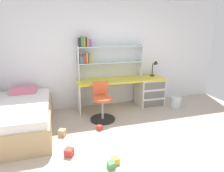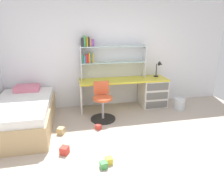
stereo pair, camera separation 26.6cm
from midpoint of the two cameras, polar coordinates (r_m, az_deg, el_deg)
The scene contains 13 objects.
ground_plane at distance 3.05m, azimuth 12.73°, elevation -21.28°, with size 5.95×5.76×0.02m, color #B2A393.
room_shell at distance 3.45m, azimuth -14.10°, elevation 6.16°, with size 5.95×5.76×2.51m.
desk at distance 4.85m, azimuth 11.28°, elevation -1.33°, with size 2.07×0.57×0.71m.
bookshelf_hutch at distance 4.53m, azimuth -0.81°, elevation 9.27°, with size 1.54×0.22×0.99m.
desk_lamp at distance 4.95m, azimuth 15.22°, elevation 5.50°, with size 0.20×0.17×0.38m.
swivel_chair at distance 4.08m, azimuth -0.89°, elevation -5.64°, with size 0.52×0.52×0.79m.
bed_platform at distance 4.04m, azimuth -22.97°, elevation -7.73°, with size 1.07×1.81×0.67m.
waste_bin at distance 4.95m, azimuth 20.56°, elevation -4.95°, with size 0.26×0.26×0.26m, color silver.
toy_block_yellow_0 at distance 2.94m, azimuth 1.85°, elevation -20.99°, with size 0.09×0.09×0.09m, color gold.
toy_block_green_1 at distance 2.87m, azimuth 0.39°, elevation -22.11°, with size 0.09×0.09×0.09m, color #479E51.
toy_block_red_2 at distance 3.17m, azimuth -11.29°, elevation -17.98°, with size 0.12×0.12×0.12m, color red.
toy_block_natural_3 at distance 3.72m, azimuth -12.67°, elevation -12.67°, with size 0.12×0.12×0.12m, color tan.
toy_block_red_5 at distance 3.78m, azimuth -2.00°, elevation -11.93°, with size 0.09×0.09×0.09m, color red.
Camera 2 is at (-0.97, -2.21, 1.82)m, focal length 31.29 mm.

